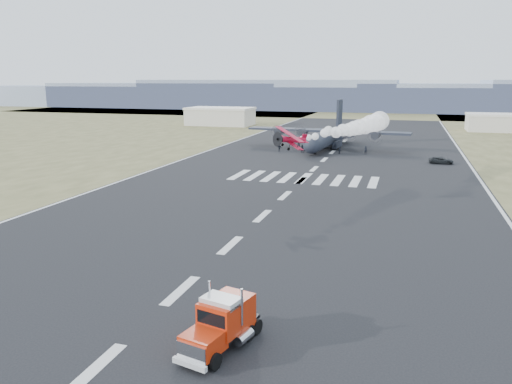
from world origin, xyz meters
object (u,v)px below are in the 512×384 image
at_px(semi_truck, 222,322).
at_px(support_vehicle, 441,160).
at_px(hangar_left, 220,116).
at_px(crew_d, 279,148).
at_px(crew_f, 302,149).
at_px(transport_aircraft, 329,136).
at_px(crew_b, 340,150).
at_px(crew_h, 320,147).
at_px(crew_a, 299,145).
at_px(aerobatic_biplane, 291,139).
at_px(hangar_right, 499,122).
at_px(crew_c, 335,147).
at_px(crew_g, 366,150).
at_px(crew_e, 305,147).

distance_m(semi_truck, support_vehicle, 82.82).
height_order(hangar_left, crew_d, hangar_left).
relative_size(support_vehicle, crew_f, 2.61).
height_order(transport_aircraft, crew_b, transport_aircraft).
xyz_separation_m(transport_aircraft, crew_h, (-1.27, -5.57, -2.15)).
height_order(crew_d, crew_f, crew_f).
bearing_deg(support_vehicle, crew_f, 76.19).
bearing_deg(crew_h, transport_aircraft, -53.94).
relative_size(semi_truck, crew_f, 4.19).
xyz_separation_m(crew_a, crew_f, (2.26, -6.52, 0.09)).
height_order(aerobatic_biplane, crew_d, aerobatic_biplane).
bearing_deg(crew_f, hangar_right, -130.38).
height_order(transport_aircraft, crew_d, transport_aircraft).
bearing_deg(transport_aircraft, crew_d, -129.42).
distance_m(crew_c, crew_d, 13.94).
bearing_deg(crew_c, aerobatic_biplane, -103.82).
distance_m(crew_b, crew_f, 8.82).
relative_size(hangar_left, crew_d, 13.42).
bearing_deg(crew_g, aerobatic_biplane, 83.92).
xyz_separation_m(transport_aircraft, crew_c, (2.34, -4.07, -2.18)).
xyz_separation_m(aerobatic_biplane, transport_aircraft, (-4.23, 60.92, -6.09)).
bearing_deg(crew_g, hangar_right, -119.86).
relative_size(crew_d, crew_g, 1.01).
distance_m(aerobatic_biplane, support_vehicle, 49.38).
relative_size(aerobatic_biplane, crew_b, 3.35).
bearing_deg(transport_aircraft, hangar_right, 56.12).
bearing_deg(crew_c, crew_g, -40.91).
distance_m(hangar_right, crew_d, 90.43).
height_order(crew_c, crew_f, crew_f).
distance_m(hangar_left, crew_b, 83.19).
distance_m(crew_a, crew_h, 6.06).
relative_size(crew_c, crew_e, 0.98).
bearing_deg(crew_f, crew_c, -143.26).
relative_size(aerobatic_biplane, crew_f, 2.83).
xyz_separation_m(crew_b, crew_h, (-5.44, 3.76, 0.10)).
bearing_deg(crew_c, semi_truck, -101.98).
distance_m(hangar_left, crew_c, 78.02).
bearing_deg(hangar_right, support_vehicle, -106.13).
relative_size(aerobatic_biplane, crew_d, 2.90).
xyz_separation_m(hangar_left, crew_f, (45.23, -63.70, -2.47)).
relative_size(crew_g, crew_h, 1.01).
bearing_deg(crew_a, crew_g, 151.74).
xyz_separation_m(semi_truck, support_vehicle, (17.55, 80.94, -1.01)).
relative_size(crew_b, crew_g, 0.87).
height_order(hangar_right, support_vehicle, hangar_right).
xyz_separation_m(aerobatic_biplane, crew_d, (-14.40, 50.68, -8.21)).
distance_m(crew_a, crew_c, 9.27).
relative_size(support_vehicle, crew_c, 2.86).
relative_size(semi_truck, support_vehicle, 1.60).
bearing_deg(crew_g, crew_h, -10.45).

